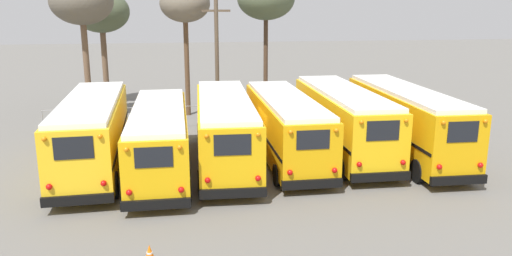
{
  "coord_description": "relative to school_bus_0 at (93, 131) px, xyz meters",
  "views": [
    {
      "loc": [
        -3.56,
        -22.75,
        7.34
      ],
      "look_at": [
        0.0,
        0.04,
        1.65
      ],
      "focal_mm": 35.0,
      "sensor_mm": 36.0,
      "label": 1
    }
  ],
  "objects": [
    {
      "name": "school_bus_2",
      "position": [
        5.99,
        -0.02,
        -0.06
      ],
      "size": [
        2.97,
        10.93,
        3.18
      ],
      "color": "#EAAA0F",
      "rests_on": "ground"
    },
    {
      "name": "school_bus_4",
      "position": [
        11.99,
        0.69,
        -0.01
      ],
      "size": [
        2.71,
        10.53,
        3.28
      ],
      "color": "yellow",
      "rests_on": "ground"
    },
    {
      "name": "ground_plane",
      "position": [
        7.49,
        0.01,
        -1.8
      ],
      "size": [
        160.0,
        160.0,
        0.0
      ],
      "primitive_type": "plane",
      "color": "#66635E"
    },
    {
      "name": "bare_tree_2",
      "position": [
        4.52,
        11.12,
        5.55
      ],
      "size": [
        3.29,
        3.29,
        8.69
      ],
      "color": "brown",
      "rests_on": "ground"
    },
    {
      "name": "fence_line",
      "position": [
        7.49,
        7.14,
        -0.8
      ],
      "size": [
        23.05,
        0.06,
        1.42
      ],
      "color": "#939399",
      "rests_on": "ground"
    },
    {
      "name": "utility_pole",
      "position": [
        6.41,
        9.34,
        2.37
      ],
      "size": [
        1.8,
        0.26,
        7.96
      ],
      "color": "brown",
      "rests_on": "ground"
    },
    {
      "name": "school_bus_0",
      "position": [
        0.0,
        0.0,
        0.0
      ],
      "size": [
        2.93,
        10.66,
        3.29
      ],
      "color": "yellow",
      "rests_on": "ground"
    },
    {
      "name": "bare_tree_3",
      "position": [
        -1.4,
        15.4,
        5.02
      ],
      "size": [
        4.02,
        4.02,
        8.4
      ],
      "color": "brown",
      "rests_on": "ground"
    },
    {
      "name": "school_bus_3",
      "position": [
        8.99,
        0.4,
        -0.13
      ],
      "size": [
        2.55,
        10.52,
        3.07
      ],
      "color": "#E5A00C",
      "rests_on": "ground"
    },
    {
      "name": "traffic_cone",
      "position": [
        2.91,
        -9.17,
        -1.51
      ],
      "size": [
        0.36,
        0.36,
        0.57
      ],
      "color": "orange",
      "rests_on": "ground"
    },
    {
      "name": "school_bus_5",
      "position": [
        14.99,
        0.05,
        0.02
      ],
      "size": [
        2.65,
        10.94,
        3.35
      ],
      "color": "#E5A00C",
      "rests_on": "ground"
    },
    {
      "name": "school_bus_1",
      "position": [
        3.0,
        -0.91,
        -0.18
      ],
      "size": [
        2.55,
        10.19,
        2.98
      ],
      "color": "#EAAA0F",
      "rests_on": "ground"
    },
    {
      "name": "bare_tree_1",
      "position": [
        -1.84,
        10.39,
        5.69
      ],
      "size": [
        3.88,
        3.88,
        9.03
      ],
      "color": "brown",
      "rests_on": "ground"
    }
  ]
}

